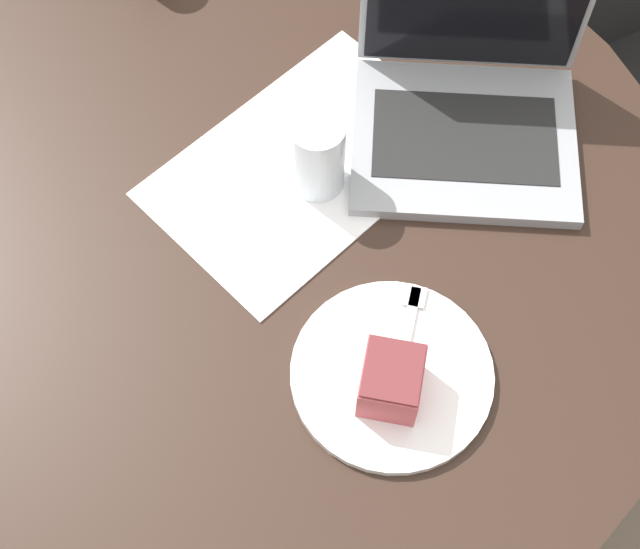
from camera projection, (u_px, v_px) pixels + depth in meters
name	position (u px, v px, depth m)	size (l,w,h in m)	color
ground_plane	(279.00, 406.00, 1.81)	(12.00, 12.00, 0.00)	#6B5B4C
dining_table	(263.00, 276.00, 1.31)	(1.14, 1.14, 0.76)	black
paper_document	(305.00, 164.00, 1.18)	(0.47, 0.41, 0.00)	white
plate	(392.00, 374.00, 1.03)	(0.24, 0.24, 0.01)	white
cake_slice	(391.00, 380.00, 0.99)	(0.10, 0.10, 0.06)	#B74C51
fork	(406.00, 336.00, 1.05)	(0.11, 0.16, 0.00)	silver
water_glass	(317.00, 156.00, 1.11)	(0.07, 0.07, 0.12)	silver
laptop	(467.00, 109.00, 1.17)	(0.37, 0.35, 0.22)	gray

